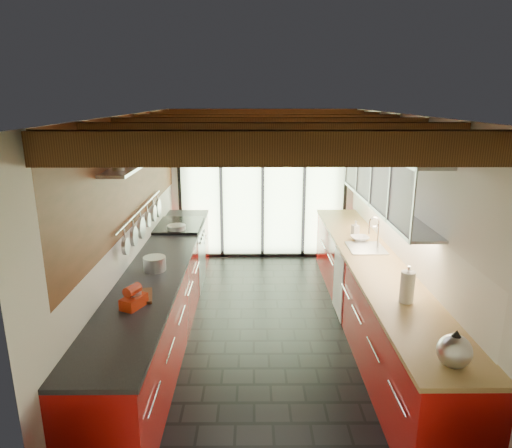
# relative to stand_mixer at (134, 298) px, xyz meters

# --- Properties ---
(ground) EXTENTS (5.50, 5.50, 0.00)m
(ground) POSITION_rel_stand_mixer_xyz_m (1.27, 1.26, -1.01)
(ground) COLOR black
(ground) RESTS_ON ground
(room_shell) EXTENTS (5.50, 5.50, 5.50)m
(room_shell) POSITION_rel_stand_mixer_xyz_m (1.27, 1.26, 0.64)
(room_shell) COLOR silver
(room_shell) RESTS_ON ground
(ceiling_beams) EXTENTS (3.14, 5.06, 4.90)m
(ceiling_beams) POSITION_rel_stand_mixer_xyz_m (1.27, 1.64, 1.45)
(ceiling_beams) COLOR #593316
(ceiling_beams) RESTS_ON ground
(glass_door) EXTENTS (2.95, 0.10, 2.90)m
(glass_door) POSITION_rel_stand_mixer_xyz_m (1.27, 3.95, 0.65)
(glass_door) COLOR #C6EAAD
(glass_door) RESTS_ON ground
(left_counter) EXTENTS (0.68, 5.00, 0.92)m
(left_counter) POSITION_rel_stand_mixer_xyz_m (-0.01, 1.26, -0.55)
(left_counter) COLOR #B1110E
(left_counter) RESTS_ON ground
(range_stove) EXTENTS (0.66, 0.90, 0.97)m
(range_stove) POSITION_rel_stand_mixer_xyz_m (-0.01, 2.71, -0.54)
(range_stove) COLOR silver
(range_stove) RESTS_ON ground
(right_counter) EXTENTS (0.68, 5.00, 0.92)m
(right_counter) POSITION_rel_stand_mixer_xyz_m (2.54, 1.26, -0.55)
(right_counter) COLOR #B1110E
(right_counter) RESTS_ON ground
(sink_assembly) EXTENTS (0.45, 0.52, 0.43)m
(sink_assembly) POSITION_rel_stand_mixer_xyz_m (2.56, 1.66, -0.05)
(sink_assembly) COLOR silver
(sink_assembly) RESTS_ON right_counter
(upper_cabinets_right) EXTENTS (0.34, 3.00, 3.00)m
(upper_cabinets_right) POSITION_rel_stand_mixer_xyz_m (2.70, 1.56, 0.84)
(upper_cabinets_right) COLOR silver
(upper_cabinets_right) RESTS_ON ground
(left_wall_fixtures) EXTENTS (0.28, 2.60, 0.96)m
(left_wall_fixtures) POSITION_rel_stand_mixer_xyz_m (-0.20, 1.51, 0.79)
(left_wall_fixtures) COLOR silver
(left_wall_fixtures) RESTS_ON ground
(stand_mixer) EXTENTS (0.23, 0.29, 0.23)m
(stand_mixer) POSITION_rel_stand_mixer_xyz_m (0.00, 0.00, 0.00)
(stand_mixer) COLOR red
(stand_mixer) RESTS_ON left_counter
(pot_large) EXTENTS (0.29, 0.29, 0.16)m
(pot_large) POSITION_rel_stand_mixer_xyz_m (-0.00, 0.92, -0.01)
(pot_large) COLOR silver
(pot_large) RESTS_ON left_counter
(pot_small) EXTENTS (0.27, 0.27, 0.10)m
(pot_small) POSITION_rel_stand_mixer_xyz_m (-0.00, 2.43, -0.04)
(pot_small) COLOR silver
(pot_small) RESTS_ON left_counter
(cutting_board) EXTENTS (0.30, 0.37, 0.03)m
(cutting_board) POSITION_rel_stand_mixer_xyz_m (-0.00, 0.19, -0.08)
(cutting_board) COLOR brown
(cutting_board) RESTS_ON left_counter
(kettle) EXTENTS (0.31, 0.34, 0.29)m
(kettle) POSITION_rel_stand_mixer_xyz_m (2.54, -0.97, 0.04)
(kettle) COLOR silver
(kettle) RESTS_ON right_counter
(paper_towel) EXTENTS (0.16, 0.16, 0.36)m
(paper_towel) POSITION_rel_stand_mixer_xyz_m (2.54, 0.08, 0.06)
(paper_towel) COLOR white
(paper_towel) RESTS_ON right_counter
(soap_bottle) EXTENTS (0.11, 0.11, 0.20)m
(soap_bottle) POSITION_rel_stand_mixer_xyz_m (2.54, 2.29, 0.01)
(soap_bottle) COLOR silver
(soap_bottle) RESTS_ON right_counter
(bowl) EXTENTS (0.27, 0.27, 0.06)m
(bowl) POSITION_rel_stand_mixer_xyz_m (2.54, 2.00, -0.06)
(bowl) COLOR silver
(bowl) RESTS_ON right_counter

